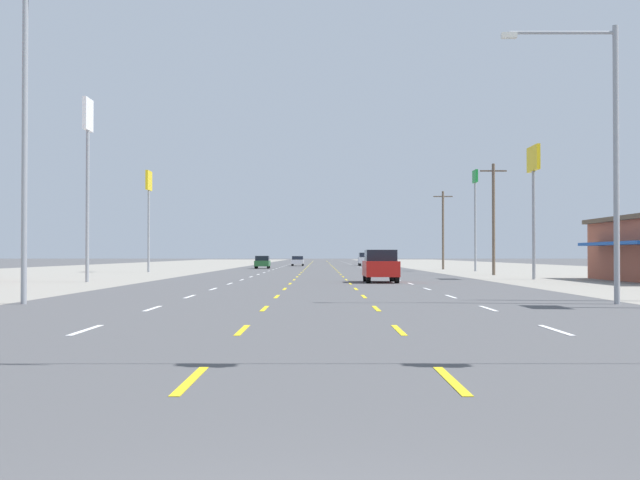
{
  "coord_description": "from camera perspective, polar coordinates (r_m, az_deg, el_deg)",
  "views": [
    {
      "loc": [
        -0.01,
        -4.33,
        1.69
      ],
      "look_at": [
        0.28,
        80.9,
        3.17
      ],
      "focal_mm": 47.29,
      "sensor_mm": 36.0,
      "label": 1
    }
  ],
  "objects": [
    {
      "name": "lot_apron_left",
      "position": [
        74.58,
        -19.58,
        -2.23
      ],
      "size": [
        28.0,
        440.0,
        0.01
      ],
      "primitive_type": "cube",
      "color": "gray",
      "rests_on": "ground"
    },
    {
      "name": "suv_far_right_midfar",
      "position": [
        127.85,
        2.88,
        -1.29
      ],
      "size": [
        1.98,
        4.9,
        1.98
      ],
      "color": "silver",
      "rests_on": "ground"
    },
    {
      "name": "suv_inner_right_nearest",
      "position": [
        51.41,
        3.92,
        -1.73
      ],
      "size": [
        1.98,
        4.9,
        1.98
      ],
      "color": "red",
      "rests_on": "ground"
    },
    {
      "name": "ground_plane",
      "position": [
        70.35,
        -0.19,
        -2.37
      ],
      "size": [
        572.0,
        572.0,
        0.0
      ],
      "primitive_type": "plane",
      "color": "#4C4C4F"
    },
    {
      "name": "pole_sign_left_row_1",
      "position": [
        54.11,
        -15.64,
        6.05
      ],
      "size": [
        0.24,
        1.67,
        11.34
      ],
      "color": "gray",
      "rests_on": "ground"
    },
    {
      "name": "lot_apron_right",
      "position": [
        74.58,
        19.21,
        -2.24
      ],
      "size": [
        28.0,
        440.0,
        0.01
      ],
      "primitive_type": "cube",
      "color": "gray",
      "rests_on": "ground"
    },
    {
      "name": "utility_pole_right_row_1",
      "position": [
        70.82,
        11.47,
        1.54
      ],
      "size": [
        2.2,
        0.26,
        9.2
      ],
      "color": "brown",
      "rests_on": "ground"
    },
    {
      "name": "hatchback_far_left_near",
      "position": [
        101.66,
        -4.11,
        -1.5
      ],
      "size": [
        1.72,
        3.9,
        1.54
      ],
      "color": "#235B2D",
      "rests_on": "ground"
    },
    {
      "name": "pole_sign_right_row_1",
      "position": [
        59.37,
        14.05,
        4.33
      ],
      "size": [
        0.24,
        2.8,
        9.11
      ],
      "color": "gray",
      "rests_on": "ground"
    },
    {
      "name": "pole_sign_right_row_2",
      "position": [
        86.97,
        10.26,
        2.84
      ],
      "size": [
        0.24,
        1.97,
        10.28
      ],
      "color": "gray",
      "rests_on": "ground"
    },
    {
      "name": "utility_pole_right_row_2",
      "position": [
        97.04,
        8.13,
        0.77
      ],
      "size": [
        2.2,
        0.26,
        8.93
      ],
      "color": "brown",
      "rests_on": "ground"
    },
    {
      "name": "sedan_inner_left_mid",
      "position": [
        125.81,
        -1.72,
        -1.42
      ],
      "size": [
        1.8,
        4.5,
        1.46
      ],
      "color": "silver",
      "rests_on": "ground"
    },
    {
      "name": "streetlight_right_row_0",
      "position": [
        30.64,
        18.49,
        6.27
      ],
      "size": [
        4.02,
        0.26,
        9.58
      ],
      "color": "gray",
      "rests_on": "ground"
    },
    {
      "name": "streetlight_left_row_0",
      "position": [
        30.73,
        -18.75,
        7.78
      ],
      "size": [
        4.65,
        0.26,
        11.0
      ],
      "color": "gray",
      "rests_on": "ground"
    },
    {
      "name": "pole_sign_left_row_2",
      "position": [
        82.57,
        -11.71,
        3.0
      ],
      "size": [
        0.24,
        2.14,
        9.74
      ],
      "color": "gray",
      "rests_on": "ground"
    },
    {
      "name": "lane_markings",
      "position": [
        108.85,
        -0.19,
        -1.88
      ],
      "size": [
        10.64,
        227.6,
        0.01
      ],
      "color": "white",
      "rests_on": "ground"
    }
  ]
}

